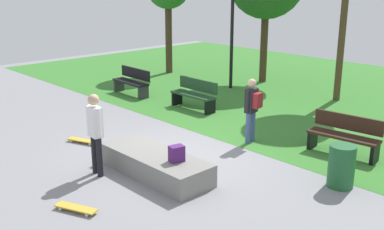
{
  "coord_description": "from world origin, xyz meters",
  "views": [
    {
      "loc": [
        7.45,
        -6.61,
        3.89
      ],
      "look_at": [
        0.54,
        -0.08,
        1.06
      ],
      "focal_mm": 43.22,
      "sensor_mm": 36.0,
      "label": 1
    }
  ],
  "objects_px": {
    "skater_performing_trick": "(95,129)",
    "park_bench_near_lamppost": "(345,134)",
    "skateboard_by_ledge": "(76,208)",
    "park_bench_center_lawn": "(132,81)",
    "trash_bin": "(341,166)",
    "lamp_post": "(232,10)",
    "skateboard_spare": "(82,140)",
    "park_bench_far_right": "(195,94)",
    "concrete_ledge": "(155,164)",
    "pedestrian_with_backpack": "(252,105)",
    "backpack_on_ledge": "(177,154)"
  },
  "relations": [
    {
      "from": "lamp_post",
      "to": "pedestrian_with_backpack",
      "type": "distance_m",
      "value": 6.14
    },
    {
      "from": "concrete_ledge",
      "to": "lamp_post",
      "type": "bearing_deg",
      "value": 120.97
    },
    {
      "from": "skateboard_by_ledge",
      "to": "park_bench_near_lamppost",
      "type": "relative_size",
      "value": 0.5
    },
    {
      "from": "skateboard_by_ledge",
      "to": "park_bench_center_lawn",
      "type": "relative_size",
      "value": 0.51
    },
    {
      "from": "lamp_post",
      "to": "trash_bin",
      "type": "bearing_deg",
      "value": -33.49
    },
    {
      "from": "park_bench_far_right",
      "to": "lamp_post",
      "type": "height_order",
      "value": "lamp_post"
    },
    {
      "from": "backpack_on_ledge",
      "to": "trash_bin",
      "type": "bearing_deg",
      "value": -33.36
    },
    {
      "from": "backpack_on_ledge",
      "to": "park_bench_near_lamppost",
      "type": "distance_m",
      "value": 4.08
    },
    {
      "from": "park_bench_center_lawn",
      "to": "backpack_on_ledge",
      "type": "bearing_deg",
      "value": -29.59
    },
    {
      "from": "skater_performing_trick",
      "to": "concrete_ledge",
      "type": "bearing_deg",
      "value": 47.35
    },
    {
      "from": "concrete_ledge",
      "to": "skateboard_by_ledge",
      "type": "distance_m",
      "value": 2.02
    },
    {
      "from": "pedestrian_with_backpack",
      "to": "skater_performing_trick",
      "type": "bearing_deg",
      "value": -103.8
    },
    {
      "from": "skateboard_by_ledge",
      "to": "park_bench_far_right",
      "type": "distance_m",
      "value": 6.9
    },
    {
      "from": "skater_performing_trick",
      "to": "pedestrian_with_backpack",
      "type": "bearing_deg",
      "value": 76.2
    },
    {
      "from": "park_bench_far_right",
      "to": "skateboard_by_ledge",
      "type": "bearing_deg",
      "value": -61.05
    },
    {
      "from": "skateboard_spare",
      "to": "lamp_post",
      "type": "height_order",
      "value": "lamp_post"
    },
    {
      "from": "skateboard_spare",
      "to": "park_bench_near_lamppost",
      "type": "distance_m",
      "value": 6.22
    },
    {
      "from": "park_bench_far_right",
      "to": "trash_bin",
      "type": "height_order",
      "value": "park_bench_far_right"
    },
    {
      "from": "skateboard_by_ledge",
      "to": "pedestrian_with_backpack",
      "type": "height_order",
      "value": "pedestrian_with_backpack"
    },
    {
      "from": "lamp_post",
      "to": "pedestrian_with_backpack",
      "type": "relative_size",
      "value": 2.92
    },
    {
      "from": "skateboard_by_ledge",
      "to": "trash_bin",
      "type": "bearing_deg",
      "value": 58.29
    },
    {
      "from": "park_bench_far_right",
      "to": "concrete_ledge",
      "type": "bearing_deg",
      "value": -52.93
    },
    {
      "from": "concrete_ledge",
      "to": "park_bench_far_right",
      "type": "relative_size",
      "value": 1.63
    },
    {
      "from": "concrete_ledge",
      "to": "park_bench_far_right",
      "type": "bearing_deg",
      "value": 127.07
    },
    {
      "from": "park_bench_far_right",
      "to": "pedestrian_with_backpack",
      "type": "xyz_separation_m",
      "value": [
        3.17,
        -1.12,
        0.47
      ]
    },
    {
      "from": "park_bench_far_right",
      "to": "lamp_post",
      "type": "xyz_separation_m",
      "value": [
        -1.1,
        2.88,
        2.32
      ]
    },
    {
      "from": "lamp_post",
      "to": "trash_bin",
      "type": "relative_size",
      "value": 5.53
    },
    {
      "from": "skateboard_by_ledge",
      "to": "park_bench_near_lamppost",
      "type": "bearing_deg",
      "value": 72.98
    },
    {
      "from": "skater_performing_trick",
      "to": "park_bench_far_right",
      "type": "relative_size",
      "value": 1.06
    },
    {
      "from": "skateboard_spare",
      "to": "park_bench_far_right",
      "type": "bearing_deg",
      "value": 94.7
    },
    {
      "from": "park_bench_near_lamppost",
      "to": "lamp_post",
      "type": "distance_m",
      "value": 7.32
    },
    {
      "from": "pedestrian_with_backpack",
      "to": "skateboard_by_ledge",
      "type": "bearing_deg",
      "value": -88.12
    },
    {
      "from": "park_bench_near_lamppost",
      "to": "trash_bin",
      "type": "bearing_deg",
      "value": -62.68
    },
    {
      "from": "lamp_post",
      "to": "skater_performing_trick",
      "type": "bearing_deg",
      "value": -66.71
    },
    {
      "from": "backpack_on_ledge",
      "to": "pedestrian_with_backpack",
      "type": "xyz_separation_m",
      "value": [
        -0.49,
        2.86,
        0.34
      ]
    },
    {
      "from": "concrete_ledge",
      "to": "skateboard_spare",
      "type": "height_order",
      "value": "concrete_ledge"
    },
    {
      "from": "lamp_post",
      "to": "trash_bin",
      "type": "xyz_separation_m",
      "value": [
        7.06,
        -4.67,
        -2.38
      ]
    },
    {
      "from": "concrete_ledge",
      "to": "trash_bin",
      "type": "relative_size",
      "value": 3.1
    },
    {
      "from": "skateboard_spare",
      "to": "skater_performing_trick",
      "type": "bearing_deg",
      "value": -21.69
    },
    {
      "from": "skateboard_spare",
      "to": "park_bench_far_right",
      "type": "xyz_separation_m",
      "value": [
        -0.34,
        4.14,
        0.42
      ]
    },
    {
      "from": "skater_performing_trick",
      "to": "park_bench_near_lamppost",
      "type": "height_order",
      "value": "skater_performing_trick"
    },
    {
      "from": "backpack_on_ledge",
      "to": "pedestrian_with_backpack",
      "type": "relative_size",
      "value": 0.2
    },
    {
      "from": "park_bench_near_lamppost",
      "to": "trash_bin",
      "type": "relative_size",
      "value": 1.95
    },
    {
      "from": "park_bench_center_lawn",
      "to": "skater_performing_trick",
      "type": "bearing_deg",
      "value": -42.31
    },
    {
      "from": "skater_performing_trick",
      "to": "park_bench_center_lawn",
      "type": "xyz_separation_m",
      "value": [
        -5.03,
        4.58,
        -0.52
      ]
    },
    {
      "from": "trash_bin",
      "to": "lamp_post",
      "type": "bearing_deg",
      "value": 146.51
    },
    {
      "from": "park_bench_center_lawn",
      "to": "park_bench_near_lamppost",
      "type": "distance_m",
      "value": 7.91
    },
    {
      "from": "skateboard_spare",
      "to": "pedestrian_with_backpack",
      "type": "relative_size",
      "value": 0.51
    },
    {
      "from": "backpack_on_ledge",
      "to": "skateboard_by_ledge",
      "type": "height_order",
      "value": "backpack_on_ledge"
    },
    {
      "from": "lamp_post",
      "to": "pedestrian_with_backpack",
      "type": "height_order",
      "value": "lamp_post"
    }
  ]
}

